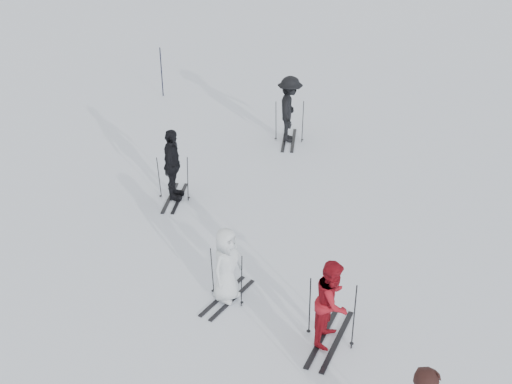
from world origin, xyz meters
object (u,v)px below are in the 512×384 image
(skier_uphill_left, at_px, (172,166))
(skier_uphill_far, at_px, (290,110))
(skier_red, at_px, (332,303))
(skier_grey, at_px, (226,266))
(piste_marker, at_px, (162,72))

(skier_uphill_left, relative_size, skier_uphill_far, 0.93)
(skier_red, distance_m, skier_grey, 2.22)
(skier_uphill_far, bearing_deg, skier_uphill_left, 145.99)
(skier_red, height_order, skier_grey, skier_red)
(skier_uphill_left, bearing_deg, skier_red, -140.32)
(skier_grey, distance_m, skier_uphill_left, 4.28)
(skier_uphill_far, height_order, piste_marker, skier_uphill_far)
(skier_red, relative_size, skier_uphill_left, 0.90)
(skier_uphill_left, height_order, piste_marker, skier_uphill_left)
(skier_red, xyz_separation_m, skier_uphill_far, (-2.03, 8.54, 0.16))
(skier_grey, relative_size, piste_marker, 0.89)
(skier_grey, height_order, piste_marker, piste_marker)
(skier_red, height_order, skier_uphill_left, skier_uphill_left)
(skier_grey, height_order, skier_uphill_left, skier_uphill_left)
(piste_marker, bearing_deg, skier_grey, -65.50)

